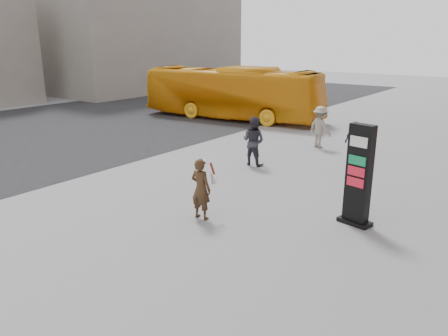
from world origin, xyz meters
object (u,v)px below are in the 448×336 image
Objects in this scene: pedestrian_b at (320,127)px; bus at (232,93)px; info_pylon at (359,176)px; pedestrian_a at (253,141)px; woman at (201,188)px; pedestrian_c at (354,144)px.

bus is at bearing -4.29° from pedestrian_b.
pedestrian_a is at bearing 160.53° from info_pylon.
pedestrian_a is at bearing 100.35° from pedestrian_b.
pedestrian_a is at bearing -145.89° from bus.
woman is at bearing -137.11° from info_pylon.
woman is (-3.27, -2.05, -0.44)m from info_pylon.
pedestrian_c is (9.30, -5.28, -0.65)m from bus.
woman is 14.66m from bus.
bus is 7.87m from pedestrian_b.
bus is at bearing -51.68° from pedestrian_a.
pedestrian_a is (-4.96, 2.89, -0.37)m from info_pylon.
bus is (-11.29, 10.20, 0.21)m from info_pylon.
woman is 5.22m from pedestrian_a.
bus reaches higher than woman.
pedestrian_a is 3.60m from pedestrian_c.
info_pylon is 15.22m from bus.
info_pylon is at bearing 142.85° from pedestrian_b.
pedestrian_c is at bearing -148.21° from pedestrian_a.
bus reaches higher than info_pylon.
bus reaches higher than pedestrian_a.
info_pylon is 1.58× the size of woman.
info_pylon reaches higher than pedestrian_a.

